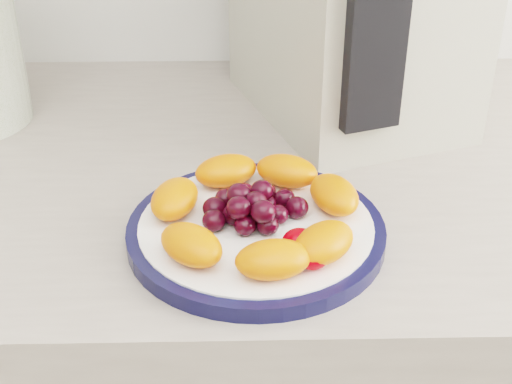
{
  "coord_description": "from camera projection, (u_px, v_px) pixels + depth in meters",
  "views": [
    {
      "loc": [
        0.09,
        0.5,
        1.27
      ],
      "look_at": [
        0.1,
        1.04,
        0.95
      ],
      "focal_mm": 50.0,
      "sensor_mm": 36.0,
      "label": 1
    }
  ],
  "objects": [
    {
      "name": "plate_rim",
      "position": [
        256.0,
        232.0,
        0.65
      ],
      "size": [
        0.24,
        0.24,
        0.01
      ],
      "primitive_type": "cylinder",
      "color": "black",
      "rests_on": "counter"
    },
    {
      "name": "plate_face",
      "position": [
        256.0,
        231.0,
        0.65
      ],
      "size": [
        0.21,
        0.21,
        0.02
      ],
      "primitive_type": "cylinder",
      "color": "white",
      "rests_on": "counter"
    },
    {
      "name": "fruit_plate",
      "position": [
        260.0,
        211.0,
        0.64
      ],
      "size": [
        0.2,
        0.2,
        0.03
      ],
      "color": "#FF510D",
      "rests_on": "plate_face"
    }
  ]
}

